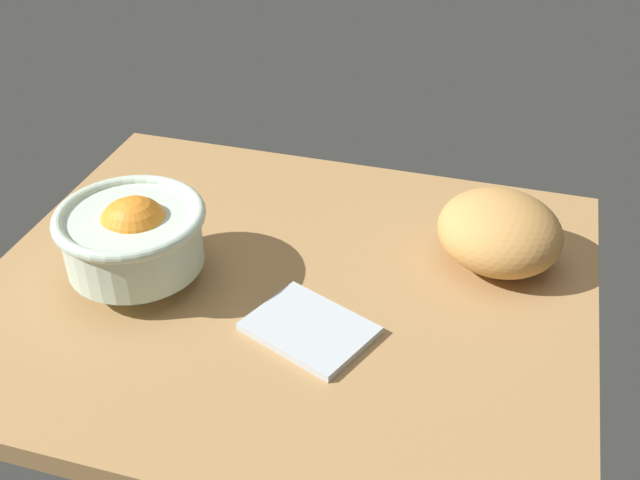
% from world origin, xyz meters
% --- Properties ---
extents(ground_plane, '(0.79, 0.67, 0.03)m').
position_xyz_m(ground_plane, '(0.00, 0.00, -0.01)').
color(ground_plane, '#A87D4B').
extents(fruit_bowl, '(0.19, 0.19, 0.12)m').
position_xyz_m(fruit_bowl, '(0.19, 0.04, 0.07)').
color(fruit_bowl, silver).
rests_on(fruit_bowl, ground).
extents(bread_loaf, '(0.23, 0.22, 0.10)m').
position_xyz_m(bread_loaf, '(-0.26, -0.13, 0.05)').
color(bread_loaf, tan).
rests_on(bread_loaf, ground).
extents(napkin_folded, '(0.17, 0.15, 0.01)m').
position_xyz_m(napkin_folded, '(-0.06, 0.08, 0.01)').
color(napkin_folded, '#B5C0C7').
rests_on(napkin_folded, ground).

